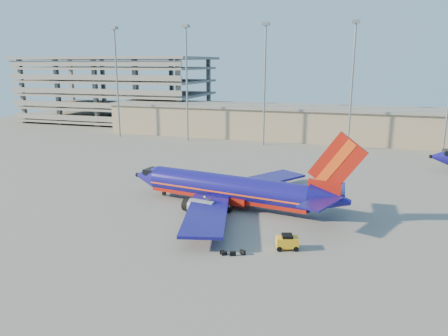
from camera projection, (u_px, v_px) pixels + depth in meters
The scene contains 7 objects.
ground at pixel (226, 202), 63.14m from camera, with size 220.00×220.00×0.00m, color slate.
terminal_building at pixel (331, 123), 112.80m from camera, with size 122.00×16.00×8.50m.
parking_garage at pixel (118, 87), 147.36m from camera, with size 62.00×32.00×21.40m.
light_mast_row at pixel (308, 72), 100.07m from camera, with size 101.60×1.60×28.65m.
aircraft_main at pixel (233, 190), 60.48m from camera, with size 34.26×32.71×11.66m.
baggage_tug at pixel (287, 242), 46.92m from camera, with size 2.67×2.08×1.69m.
luggage_pile at pixel (231, 253), 45.70m from camera, with size 2.72×1.28×0.48m.
Camera 1 is at (18.16, -57.41, 19.64)m, focal length 35.00 mm.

